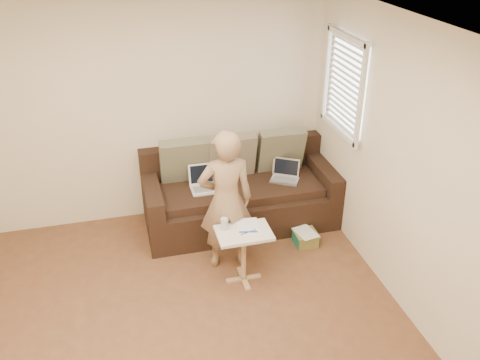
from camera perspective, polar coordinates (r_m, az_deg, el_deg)
The scene contains 17 objects.
floor at distance 4.66m, azimuth -5.44°, elevation -17.86°, with size 4.50×4.50×0.00m, color brown.
ceiling at distance 3.31m, azimuth -7.55°, elevation 14.98°, with size 4.50×4.50×0.00m, color white.
wall_back at distance 5.84m, azimuth -9.83°, elevation 7.41°, with size 4.00×4.00×0.00m, color beige.
wall_right at distance 4.50m, azimuth 19.68°, elevation -0.57°, with size 4.50×4.50×0.00m, color beige.
window_blinds at distance 5.51m, azimuth 11.57°, elevation 10.39°, with size 0.12×0.88×1.08m, color white, non-canonical shape.
sofa at distance 5.92m, azimuth 0.02°, elevation -1.23°, with size 2.20×0.95×0.85m, color black, non-canonical shape.
pillow_left at distance 5.83m, azimuth -6.24°, elevation 2.18°, with size 0.55×0.14×0.55m, color #5E5C45, non-canonical shape.
pillow_mid at distance 5.91m, azimuth -0.94°, elevation 2.71°, with size 0.55×0.14×0.55m, color brown, non-canonical shape.
pillow_right at distance 6.07m, azimuth 4.57°, elevation 3.35°, with size 0.55×0.14×0.55m, color #5E5C45, non-canonical shape.
laptop_silver at distance 5.96m, azimuth 4.98°, elevation -0.08°, with size 0.32×0.23×0.21m, color #B7BABC, non-canonical shape.
laptop_white at distance 5.76m, azimuth -3.67°, elevation -1.09°, with size 0.37×0.27×0.27m, color white, non-canonical shape.
person at distance 5.07m, azimuth -1.58°, elevation -2.33°, with size 0.56×0.38×1.52m, color #8D704C.
side_table at distance 5.10m, azimuth 0.42°, elevation -8.50°, with size 0.53×0.37×0.58m, color silver, non-canonical shape.
drinking_glass at distance 4.94m, azimuth -1.77°, elevation -4.92°, with size 0.07×0.07×0.12m, color silver, non-canonical shape.
scissors at distance 4.91m, azimuth 0.94°, elevation -5.83°, with size 0.18×0.10×0.02m, color silver, non-canonical shape.
paper_on_table at distance 5.00m, azimuth 0.89°, elevation -5.21°, with size 0.21×0.30×0.00m, color white, non-canonical shape.
striped_box at distance 5.77m, azimuth 7.31°, elevation -6.46°, with size 0.25×0.25×0.16m, color orange, non-canonical shape.
Camera 1 is at (-0.40, -3.20, 3.36)m, focal length 38.18 mm.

